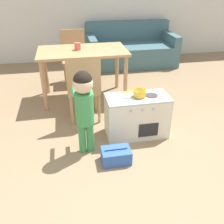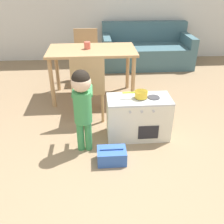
# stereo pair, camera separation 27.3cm
# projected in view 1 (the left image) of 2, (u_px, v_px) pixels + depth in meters

# --- Properties ---
(ground_plane) EXTENTS (16.00, 16.00, 0.00)m
(ground_plane) POSITION_uv_depth(u_px,v_px,m) (127.00, 200.00, 2.15)
(ground_plane) COLOR #8E7556
(play_kitchen) EXTENTS (0.71, 0.36, 0.50)m
(play_kitchen) POSITION_uv_depth(u_px,v_px,m) (137.00, 116.00, 2.91)
(play_kitchen) COLOR silver
(play_kitchen) RESTS_ON ground_plane
(toy_pot) EXTENTS (0.28, 0.14, 0.07)m
(toy_pot) POSITION_uv_depth(u_px,v_px,m) (139.00, 93.00, 2.77)
(toy_pot) COLOR yellow
(toy_pot) RESTS_ON play_kitchen
(child_figure) EXTENTS (0.21, 0.37, 0.92)m
(child_figure) POSITION_uv_depth(u_px,v_px,m) (84.00, 101.00, 2.45)
(child_figure) COLOR #3D9351
(child_figure) RESTS_ON ground_plane
(toy_basket) EXTENTS (0.29, 0.20, 0.17)m
(toy_basket) POSITION_uv_depth(u_px,v_px,m) (116.00, 156.00, 2.55)
(toy_basket) COLOR #335BB2
(toy_basket) RESTS_ON ground_plane
(dining_table) EXTENTS (1.26, 0.72, 0.75)m
(dining_table) POSITION_uv_depth(u_px,v_px,m) (83.00, 57.00, 3.58)
(dining_table) COLOR tan
(dining_table) RESTS_ON ground_plane
(dining_chair_near) EXTENTS (0.40, 0.40, 0.88)m
(dining_chair_near) POSITION_uv_depth(u_px,v_px,m) (84.00, 87.00, 3.08)
(dining_chair_near) COLOR tan
(dining_chair_near) RESTS_ON ground_plane
(dining_chair_far) EXTENTS (0.40, 0.40, 0.88)m
(dining_chair_far) POSITION_uv_depth(u_px,v_px,m) (74.00, 56.00, 4.25)
(dining_chair_far) COLOR tan
(dining_chair_far) RESTS_ON ground_plane
(couch) EXTENTS (1.78, 0.92, 0.82)m
(couch) POSITION_uv_depth(u_px,v_px,m) (130.00, 50.00, 5.23)
(couch) COLOR #426670
(couch) RESTS_ON ground_plane
(cup_on_table) EXTENTS (0.09, 0.09, 0.10)m
(cup_on_table) POSITION_uv_depth(u_px,v_px,m) (78.00, 46.00, 3.51)
(cup_on_table) COLOR #D15B4C
(cup_on_table) RESTS_ON dining_table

